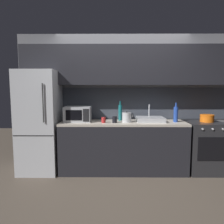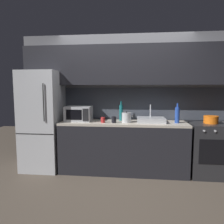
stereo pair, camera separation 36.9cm
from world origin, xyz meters
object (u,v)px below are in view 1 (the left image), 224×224
wine_bottle_teal (120,112)px  mug_red (104,120)px  refrigerator (40,122)px  microwave (78,114)px  wine_bottle_blue (176,114)px  oven_range (204,147)px  cooking_pot (207,118)px  kettle (127,117)px  mug_dark (115,120)px

wine_bottle_teal → mug_red: size_ratio=3.84×
refrigerator → mug_red: refrigerator is taller
microwave → wine_bottle_teal: size_ratio=1.29×
microwave → wine_bottle_blue: wine_bottle_blue is taller
oven_range → wine_bottle_teal: size_ratio=2.52×
refrigerator → cooking_pot: 2.97m
wine_bottle_blue → cooking_pot: size_ratio=1.44×
refrigerator → microwave: refrigerator is taller
refrigerator → kettle: 1.55m
kettle → wine_bottle_teal: wine_bottle_teal is taller
cooking_pot → wine_bottle_blue: bearing=-177.9°
oven_range → mug_red: mug_red is taller
mug_red → cooking_pot: bearing=3.6°
kettle → mug_dark: kettle is taller
refrigerator → microwave: bearing=1.6°
mug_dark → mug_red: (-0.19, 0.00, -0.01)m
kettle → cooking_pot: (1.42, 0.06, -0.02)m
refrigerator → wine_bottle_blue: (2.41, -0.02, 0.14)m
refrigerator → mug_red: bearing=-5.7°
kettle → mug_dark: size_ratio=1.80×
wine_bottle_teal → wine_bottle_blue: bearing=-10.7°
microwave → cooking_pot: 2.29m
kettle → wine_bottle_teal: 0.25m
wine_bottle_blue → wine_bottle_teal: bearing=169.3°
oven_range → mug_red: 1.86m
refrigerator → wine_bottle_teal: refrigerator is taller
mug_dark → cooking_pot: size_ratio=0.46×
microwave → kettle: microwave is taller
microwave → mug_dark: 0.67m
microwave → mug_red: (0.46, -0.13, -0.09)m
cooking_pot → kettle: bearing=-177.8°
microwave → wine_bottle_blue: bearing=-1.3°
microwave → wine_bottle_blue: size_ratio=1.35×
mug_red → wine_bottle_blue: bearing=4.3°
oven_range → wine_bottle_teal: bearing=173.7°
refrigerator → mug_dark: bearing=-5.0°
wine_bottle_blue → refrigerator: bearing=179.5°
wine_bottle_teal → wine_bottle_blue: 0.99m
microwave → mug_red: size_ratio=4.94×
refrigerator → kettle: (1.55, -0.06, 0.09)m
oven_range → microwave: bearing=179.5°
refrigerator → mug_dark: size_ratio=16.56×
oven_range → cooking_pot: bearing=2.2°
kettle → wine_bottle_blue: 0.86m
oven_range → kettle: bearing=-177.8°
mug_dark → kettle: bearing=16.3°
kettle → cooking_pot: size_ratio=0.83×
wine_bottle_teal → wine_bottle_blue: wine_bottle_teal is taller
wine_bottle_teal → wine_bottle_blue: (0.97, -0.18, -0.01)m
microwave → mug_dark: microwave is taller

